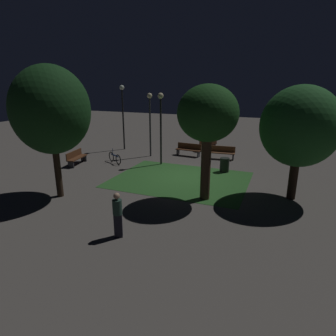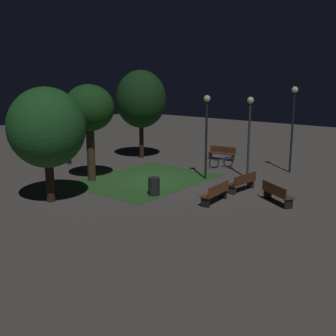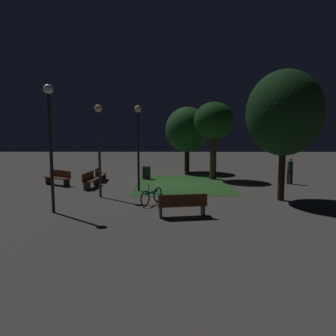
{
  "view_description": "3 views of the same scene",
  "coord_description": "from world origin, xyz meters",
  "px_view_note": "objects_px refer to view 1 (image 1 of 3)",
  "views": [
    {
      "loc": [
        -5.01,
        14.63,
        5.12
      ],
      "look_at": [
        0.57,
        0.88,
        0.67
      ],
      "focal_mm": 30.8,
      "sensor_mm": 36.0,
      "label": 1
    },
    {
      "loc": [
        -16.05,
        -14.04,
        5.48
      ],
      "look_at": [
        0.72,
        -0.35,
        0.64
      ],
      "focal_mm": 44.35,
      "sensor_mm": 36.0,
      "label": 2
    },
    {
      "loc": [
        18.17,
        -0.21,
        3.12
      ],
      "look_at": [
        0.87,
        -0.27,
        1.08
      ],
      "focal_mm": 32.74,
      "sensor_mm": 36.0,
      "label": 3
    }
  ],
  "objects_px": {
    "lamp_post_plaza_east": "(150,114)",
    "bicycle": "(115,158)",
    "trash_bin": "(225,165)",
    "pedestrian": "(118,214)",
    "bench_back_row": "(189,149)",
    "bench_path_side": "(76,157)",
    "bench_lawn_edge": "(222,152)",
    "bench_near_trees": "(207,144)",
    "tree_right_canopy": "(208,115)",
    "tree_left_canopy": "(300,127)",
    "lamp_post_plaza_west": "(123,107)",
    "tree_near_wall": "(51,110)",
    "lamp_post_path_center": "(161,117)"
  },
  "relations": [
    {
      "from": "tree_near_wall",
      "to": "lamp_post_path_center",
      "type": "relative_size",
      "value": 1.3
    },
    {
      "from": "bench_lawn_edge",
      "to": "trash_bin",
      "type": "relative_size",
      "value": 2.17
    },
    {
      "from": "bench_lawn_edge",
      "to": "tree_left_canopy",
      "type": "height_order",
      "value": "tree_left_canopy"
    },
    {
      "from": "tree_near_wall",
      "to": "bicycle",
      "type": "xyz_separation_m",
      "value": [
        0.74,
        -5.89,
        -3.6
      ]
    },
    {
      "from": "bench_lawn_edge",
      "to": "tree_near_wall",
      "type": "relative_size",
      "value": 0.31
    },
    {
      "from": "bench_path_side",
      "to": "trash_bin",
      "type": "relative_size",
      "value": 2.19
    },
    {
      "from": "bench_lawn_edge",
      "to": "pedestrian",
      "type": "relative_size",
      "value": 1.14
    },
    {
      "from": "lamp_post_plaza_east",
      "to": "bench_near_trees",
      "type": "bearing_deg",
      "value": -135.73
    },
    {
      "from": "tree_left_canopy",
      "to": "lamp_post_path_center",
      "type": "xyz_separation_m",
      "value": [
        7.76,
        -3.01,
        -0.23
      ]
    },
    {
      "from": "bench_back_row",
      "to": "lamp_post_plaza_west",
      "type": "relative_size",
      "value": 0.37
    },
    {
      "from": "bench_path_side",
      "to": "bench_back_row",
      "type": "bearing_deg",
      "value": -140.67
    },
    {
      "from": "bench_path_side",
      "to": "bench_near_trees",
      "type": "height_order",
      "value": "same"
    },
    {
      "from": "bench_back_row",
      "to": "tree_left_canopy",
      "type": "xyz_separation_m",
      "value": [
        -6.82,
        5.82,
        2.8
      ]
    },
    {
      "from": "tree_near_wall",
      "to": "bench_back_row",
      "type": "bearing_deg",
      "value": -108.28
    },
    {
      "from": "tree_near_wall",
      "to": "tree_left_canopy",
      "type": "height_order",
      "value": "tree_near_wall"
    },
    {
      "from": "tree_left_canopy",
      "to": "bench_lawn_edge",
      "type": "bearing_deg",
      "value": -52.7
    },
    {
      "from": "bench_path_side",
      "to": "tree_left_canopy",
      "type": "xyz_separation_m",
      "value": [
        -12.79,
        0.92,
        2.8
      ]
    },
    {
      "from": "bench_back_row",
      "to": "trash_bin",
      "type": "xyz_separation_m",
      "value": [
        -3.17,
        2.91,
        -0.06
      ]
    },
    {
      "from": "bench_near_trees",
      "to": "trash_bin",
      "type": "height_order",
      "value": "bench_near_trees"
    },
    {
      "from": "bench_back_row",
      "to": "pedestrian",
      "type": "height_order",
      "value": "pedestrian"
    },
    {
      "from": "lamp_post_plaza_west",
      "to": "trash_bin",
      "type": "distance_m",
      "value": 9.48
    },
    {
      "from": "bench_near_trees",
      "to": "tree_right_canopy",
      "type": "bearing_deg",
      "value": 104.11
    },
    {
      "from": "bench_near_trees",
      "to": "lamp_post_path_center",
      "type": "height_order",
      "value": "lamp_post_path_center"
    },
    {
      "from": "pedestrian",
      "to": "bench_back_row",
      "type": "bearing_deg",
      "value": -83.64
    },
    {
      "from": "bench_path_side",
      "to": "tree_right_canopy",
      "type": "xyz_separation_m",
      "value": [
        -9.14,
        2.42,
        3.29
      ]
    },
    {
      "from": "lamp_post_path_center",
      "to": "bicycle",
      "type": "relative_size",
      "value": 3.13
    },
    {
      "from": "bench_lawn_edge",
      "to": "tree_left_canopy",
      "type": "relative_size",
      "value": 0.36
    },
    {
      "from": "trash_bin",
      "to": "bicycle",
      "type": "relative_size",
      "value": 0.59
    },
    {
      "from": "tree_near_wall",
      "to": "lamp_post_plaza_east",
      "type": "relative_size",
      "value": 1.33
    },
    {
      "from": "tree_near_wall",
      "to": "tree_right_canopy",
      "type": "bearing_deg",
      "value": -160.64
    },
    {
      "from": "bench_lawn_edge",
      "to": "tree_right_canopy",
      "type": "xyz_separation_m",
      "value": [
        -0.78,
        7.32,
        3.29
      ]
    },
    {
      "from": "trash_bin",
      "to": "pedestrian",
      "type": "xyz_separation_m",
      "value": [
        1.87,
        8.79,
        0.43
      ]
    },
    {
      "from": "trash_bin",
      "to": "tree_near_wall",
      "type": "bearing_deg",
      "value": 46.37
    },
    {
      "from": "lamp_post_plaza_east",
      "to": "bicycle",
      "type": "height_order",
      "value": "lamp_post_plaza_east"
    },
    {
      "from": "bench_near_trees",
      "to": "pedestrian",
      "type": "distance_m",
      "value": 13.81
    },
    {
      "from": "lamp_post_plaza_west",
      "to": "lamp_post_plaza_east",
      "type": "distance_m",
      "value": 3.11
    },
    {
      "from": "bench_lawn_edge",
      "to": "tree_left_canopy",
      "type": "distance_m",
      "value": 7.83
    },
    {
      "from": "tree_right_canopy",
      "to": "lamp_post_plaza_east",
      "type": "relative_size",
      "value": 1.15
    },
    {
      "from": "tree_near_wall",
      "to": "lamp_post_plaza_west",
      "type": "xyz_separation_m",
      "value": [
        2.2,
        -9.63,
        -0.65
      ]
    },
    {
      "from": "bench_back_row",
      "to": "bench_path_side",
      "type": "xyz_separation_m",
      "value": [
        5.98,
        4.9,
        0.0
      ]
    },
    {
      "from": "trash_bin",
      "to": "lamp_post_plaza_west",
      "type": "bearing_deg",
      "value": -19.33
    },
    {
      "from": "bench_path_side",
      "to": "lamp_post_path_center",
      "type": "bearing_deg",
      "value": -157.4
    },
    {
      "from": "bench_near_trees",
      "to": "bench_path_side",
      "type": "bearing_deg",
      "value": 45.93
    },
    {
      "from": "tree_near_wall",
      "to": "lamp_post_path_center",
      "type": "xyz_separation_m",
      "value": [
        -2.21,
        -6.74,
        -0.88
      ]
    },
    {
      "from": "tree_near_wall",
      "to": "tree_left_canopy",
      "type": "bearing_deg",
      "value": -159.5
    },
    {
      "from": "bench_back_row",
      "to": "trash_bin",
      "type": "distance_m",
      "value": 4.3
    },
    {
      "from": "bench_back_row",
      "to": "tree_right_canopy",
      "type": "bearing_deg",
      "value": 113.38
    },
    {
      "from": "tree_right_canopy",
      "to": "bench_back_row",
      "type": "bearing_deg",
      "value": -66.62
    },
    {
      "from": "tree_left_canopy",
      "to": "lamp_post_plaza_west",
      "type": "height_order",
      "value": "tree_left_canopy"
    },
    {
      "from": "bench_back_row",
      "to": "trash_bin",
      "type": "bearing_deg",
      "value": 137.5
    }
  ]
}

